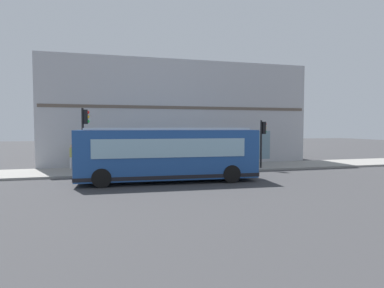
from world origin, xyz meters
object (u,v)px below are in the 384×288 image
at_px(traffic_light_down_block, 85,128).
at_px(newspaper_vending_box, 173,164).
at_px(pedestrian_walking_along_curb, 104,156).
at_px(traffic_light_near_corner, 263,135).
at_px(pedestrian_by_light_pole, 127,156).
at_px(fire_hydrant, 219,164).
at_px(city_bus_nearside, 168,154).
at_px(pedestrian_near_hydrant, 72,155).
at_px(pedestrian_near_building_entrance, 166,154).

bearing_deg(traffic_light_down_block, newspaper_vending_box, -89.10).
bearing_deg(pedestrian_walking_along_curb, traffic_light_near_corner, -101.92).
bearing_deg(traffic_light_near_corner, newspaper_vending_box, 90.29).
height_order(pedestrian_walking_along_curb, pedestrian_by_light_pole, pedestrian_by_light_pole).
xyz_separation_m(traffic_light_near_corner, fire_hydrant, (0.22, 3.31, -2.05)).
xyz_separation_m(city_bus_nearside, fire_hydrant, (3.43, -4.28, -1.04)).
bearing_deg(fire_hydrant, pedestrian_walking_along_curb, 74.77).
relative_size(traffic_light_down_block, pedestrian_by_light_pole, 2.38).
height_order(city_bus_nearside, pedestrian_near_hydrant, city_bus_nearside).
bearing_deg(pedestrian_walking_along_curb, pedestrian_near_hydrant, 78.06).
relative_size(city_bus_nearside, traffic_light_near_corner, 2.93).
xyz_separation_m(traffic_light_down_block, pedestrian_near_hydrant, (2.97, 1.14, -1.91)).
distance_m(city_bus_nearside, pedestrian_by_light_pole, 4.27).
relative_size(city_bus_nearside, newspaper_vending_box, 11.28).
relative_size(fire_hydrant, pedestrian_by_light_pole, 0.42).
bearing_deg(newspaper_vending_box, pedestrian_near_building_entrance, 1.57).
relative_size(city_bus_nearside, pedestrian_by_light_pole, 5.80).
bearing_deg(fire_hydrant, traffic_light_near_corner, -93.72).
bearing_deg(traffic_light_near_corner, fire_hydrant, 86.28).
distance_m(pedestrian_by_light_pole, pedestrian_near_building_entrance, 3.56).
bearing_deg(traffic_light_down_block, pedestrian_near_building_entrance, -65.13).
height_order(pedestrian_walking_along_curb, pedestrian_near_hydrant, pedestrian_near_hydrant).
relative_size(fire_hydrant, newspaper_vending_box, 0.82).
bearing_deg(pedestrian_near_hydrant, fire_hydrant, -104.52).
bearing_deg(fire_hydrant, city_bus_nearside, 128.75).
bearing_deg(fire_hydrant, traffic_light_down_block, 92.15).
xyz_separation_m(traffic_light_down_block, pedestrian_walking_along_curb, (2.50, -1.08, -2.02)).
bearing_deg(pedestrian_by_light_pole, pedestrian_walking_along_curb, 38.89).
distance_m(fire_hydrant, pedestrian_near_hydrant, 10.50).
distance_m(traffic_light_near_corner, pedestrian_near_hydrant, 13.83).
height_order(city_bus_nearside, newspaper_vending_box, city_bus_nearside).
height_order(pedestrian_near_hydrant, newspaper_vending_box, pedestrian_near_hydrant).
xyz_separation_m(pedestrian_by_light_pole, pedestrian_near_building_entrance, (1.99, -2.96, -0.08)).
height_order(traffic_light_down_block, pedestrian_near_hydrant, traffic_light_down_block).
distance_m(traffic_light_near_corner, pedestrian_near_building_entrance, 7.34).
bearing_deg(pedestrian_near_hydrant, newspaper_vending_box, -113.01).
bearing_deg(traffic_light_near_corner, pedestrian_near_building_entrance, 70.00).
bearing_deg(pedestrian_near_building_entrance, newspaper_vending_box, -178.43).
height_order(fire_hydrant, pedestrian_near_building_entrance, pedestrian_near_building_entrance).
distance_m(pedestrian_walking_along_curb, pedestrian_by_light_pole, 2.45).
xyz_separation_m(pedestrian_walking_along_curb, newspaper_vending_box, (-2.41, -4.56, -0.42)).
bearing_deg(fire_hydrant, pedestrian_near_hydrant, 75.48).
bearing_deg(pedestrian_by_light_pole, traffic_light_down_block, 102.77).
distance_m(traffic_light_down_block, pedestrian_near_hydrant, 3.71).
height_order(fire_hydrant, pedestrian_near_hydrant, pedestrian_near_hydrant).
bearing_deg(pedestrian_near_building_entrance, traffic_light_down_block, 114.87).
relative_size(traffic_light_down_block, fire_hydrant, 5.62).
height_order(pedestrian_by_light_pole, pedestrian_near_hydrant, pedestrian_by_light_pole).
relative_size(city_bus_nearside, pedestrian_walking_along_curb, 6.58).
distance_m(fire_hydrant, pedestrian_walking_along_curb, 8.24).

